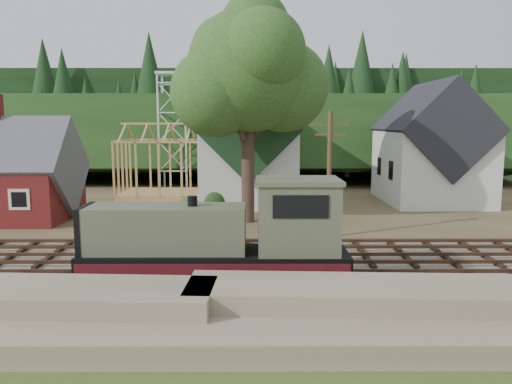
{
  "coord_description": "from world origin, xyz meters",
  "views": [
    {
      "loc": [
        2.48,
        -24.88,
        7.34
      ],
      "look_at": [
        2.56,
        6.0,
        3.0
      ],
      "focal_mm": 35.0,
      "sensor_mm": 36.0,
      "label": 1
    }
  ],
  "objects": [
    {
      "name": "ground",
      "position": [
        0.0,
        0.0,
        0.0
      ],
      "size": [
        140.0,
        140.0,
        0.0
      ],
      "primitive_type": "plane",
      "color": "#384C1E",
      "rests_on": "ground"
    },
    {
      "name": "embankment",
      "position": [
        0.0,
        -8.5,
        0.0
      ],
      "size": [
        64.0,
        5.0,
        1.6
      ],
      "primitive_type": "cube",
      "color": "#7F7259",
      "rests_on": "ground"
    },
    {
      "name": "railroad_bed",
      "position": [
        0.0,
        0.0,
        0.08
      ],
      "size": [
        64.0,
        11.0,
        0.16
      ],
      "primitive_type": "cube",
      "color": "#726B5B",
      "rests_on": "ground"
    },
    {
      "name": "village_flat",
      "position": [
        0.0,
        18.0,
        0.15
      ],
      "size": [
        64.0,
        26.0,
        0.3
      ],
      "primitive_type": "cube",
      "color": "brown",
      "rests_on": "ground"
    },
    {
      "name": "hillside",
      "position": [
        0.0,
        42.0,
        0.0
      ],
      "size": [
        70.0,
        28.96,
        12.74
      ],
      "primitive_type": "cube",
      "rotation": [
        -0.17,
        0.0,
        0.0
      ],
      "color": "#1E3F19",
      "rests_on": "ground"
    },
    {
      "name": "ridge",
      "position": [
        0.0,
        58.0,
        0.0
      ],
      "size": [
        80.0,
        20.0,
        12.0
      ],
      "primitive_type": "cube",
      "color": "black",
      "rests_on": "ground"
    },
    {
      "name": "depot",
      "position": [
        -16.0,
        11.0,
        3.21
      ],
      "size": [
        10.8,
        7.41,
        9.0
      ],
      "color": "#571714",
      "rests_on": "village_flat"
    },
    {
      "name": "church",
      "position": [
        2.0,
        19.68,
        5.18
      ],
      "size": [
        8.4,
        15.17,
        13.0
      ],
      "color": "silver",
      "rests_on": "village_flat"
    },
    {
      "name": "farmhouse",
      "position": [
        18.0,
        19.0,
        4.87
      ],
      "size": [
        8.4,
        10.8,
        10.6
      ],
      "color": "silver",
      "rests_on": "village_flat"
    },
    {
      "name": "timber_frame",
      "position": [
        -6.0,
        22.0,
        3.27
      ],
      "size": [
        8.2,
        6.2,
        6.99
      ],
      "color": "tan",
      "rests_on": "village_flat"
    },
    {
      "name": "lattice_tower",
      "position": [
        -6.0,
        28.0,
        10.03
      ],
      "size": [
        3.2,
        3.2,
        12.12
      ],
      "color": "silver",
      "rests_on": "village_flat"
    },
    {
      "name": "big_tree",
      "position": [
        2.17,
        10.08,
        10.22
      ],
      "size": [
        10.9,
        8.4,
        14.7
      ],
      "color": "#38281E",
      "rests_on": "village_flat"
    },
    {
      "name": "telegraph_pole_near",
      "position": [
        7.0,
        5.2,
        4.25
      ],
      "size": [
        2.2,
        0.28,
        8.0
      ],
      "color": "#4C331E",
      "rests_on": "ground"
    },
    {
      "name": "locomotive",
      "position": [
        1.14,
        -3.0,
        2.09
      ],
      "size": [
        11.74,
        2.93,
        4.7
      ],
      "color": "black",
      "rests_on": "railroad_bed"
    },
    {
      "name": "car_blue",
      "position": [
        -13.71,
        9.92,
        0.94
      ],
      "size": [
        2.39,
        4.0,
        1.27
      ],
      "primitive_type": "imported",
      "rotation": [
        0.0,
        0.0,
        0.25
      ],
      "color": "#5082AD",
      "rests_on": "village_flat"
    },
    {
      "name": "car_red",
      "position": [
        19.31,
        18.21,
        0.95
      ],
      "size": [
        4.69,
        2.22,
        1.29
      ],
      "primitive_type": "imported",
      "rotation": [
        0.0,
        0.0,
        1.59
      ],
      "color": "red",
      "rests_on": "village_flat"
    }
  ]
}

